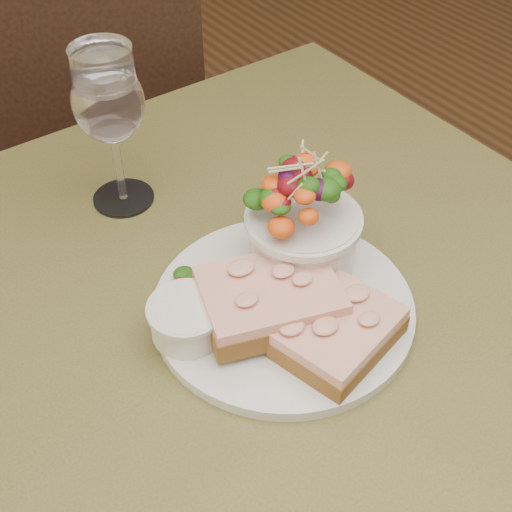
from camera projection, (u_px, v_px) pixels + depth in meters
cafe_table at (253, 371)px, 0.77m from camera, size 0.80×0.80×0.75m
chair_far at (93, 234)px, 1.47m from camera, size 0.53×0.53×0.90m
dinner_plate at (283, 307)px, 0.69m from camera, size 0.25×0.25×0.01m
sandwich_front at (339, 333)px, 0.64m from camera, size 0.13×0.10×0.03m
sandwich_back at (270, 299)px, 0.66m from camera, size 0.15×0.13×0.03m
ramekin at (187, 318)px, 0.65m from camera, size 0.07×0.07×0.04m
salad_bowl at (304, 217)px, 0.69m from camera, size 0.11×0.11×0.13m
garnish at (186, 283)px, 0.70m from camera, size 0.05×0.04×0.02m
wine_glass at (109, 106)px, 0.74m from camera, size 0.08×0.08×0.18m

